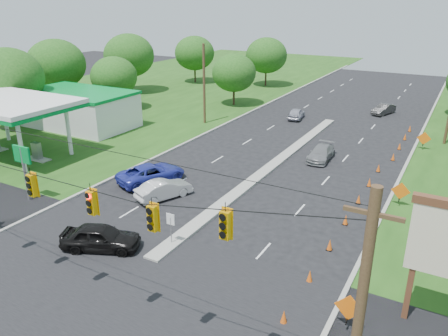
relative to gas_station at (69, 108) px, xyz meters
The scene contains 37 objects.
ground 31.23m from the gas_station, 40.57° to the right, with size 160.00×160.00×0.00m, color black.
grass_left 6.87m from the gas_station, behind, with size 40.00×160.00×0.06m, color #1E4714.
cross_street 31.23m from the gas_station, 40.57° to the right, with size 160.00×14.00×0.02m, color black.
curb_left 16.89m from the gas_station, 35.78° to the left, with size 0.25×110.00×0.16m, color gray.
curb_right 35.22m from the gas_station, 16.13° to the left, with size 0.25×110.00×0.16m, color gray.
median 23.79m from the gas_station, ahead, with size 1.00×34.00×0.18m, color gray.
median_sign 27.62m from the gas_station, 31.07° to the right, with size 0.55×0.06×2.05m.
signal_span 31.83m from the gas_station, 42.00° to the right, with size 25.60×0.32×9.00m.
utility_pole_far_left 14.93m from the gas_station, 41.21° to the left, with size 0.28×0.28×9.00m, color #422D1C.
gas_station is the anchor object (origin of this frame).
cone_0 36.33m from the gas_station, 28.39° to the right, with size 0.32×0.32×0.70m, color #DC5712.
cone_1 34.80m from the gas_station, 23.31° to the right, with size 0.32×0.32×0.70m, color #DC5712.
cone_2 33.58m from the gas_station, 17.80° to the right, with size 0.32×0.32×0.70m, color #DC5712.
cone_3 32.68m from the gas_station, 11.94° to the right, with size 0.32×0.32×0.70m, color #DC5712.
cone_4 32.14m from the gas_station, ahead, with size 0.32×0.32×0.70m, color #DC5712.
cone_5 31.98m from the gas_station, ahead, with size 0.32×0.32×0.70m, color #DC5712.
cone_6 32.20m from the gas_station, ahead, with size 0.32×0.32×0.70m, color #DC5712.
cone_7 33.37m from the gas_station, 12.59° to the left, with size 0.32×0.32×0.70m, color #DC5712.
cone_8 34.30m from the gas_station, 18.31° to the left, with size 0.32×0.32×0.70m, color #DC5712.
cone_9 35.56m from the gas_station, 23.69° to the left, with size 0.32×0.32×0.70m, color #DC5712.
cone_10 37.10m from the gas_station, 28.65° to the left, with size 0.32×0.32×0.70m, color #DC5712.
work_sign_0 38.11m from the gas_station, 25.25° to the right, with size 1.27×0.58×1.37m.
work_sign_1 34.54m from the gas_station, ahead, with size 1.27×0.58×1.37m.
work_sign_2 36.42m from the gas_station, 18.85° to the left, with size 1.27×0.58×1.37m.
tree_1 7.38m from the gas_station, 160.57° to the right, with size 7.56×7.56×8.82m.
tree_2 10.19m from the gas_station, 103.60° to the left, with size 5.88×5.88×6.86m.
tree_3 21.66m from the gas_station, 112.93° to the left, with size 7.56×7.56×8.82m.
tree_4 32.14m from the gas_station, 97.82° to the left, with size 6.72×6.72×7.84m.
tree_5 22.05m from the gas_station, 63.99° to the left, with size 5.88×5.88×6.86m.
tree_6 35.67m from the gas_station, 77.60° to the left, with size 6.72×6.72×7.84m.
tree_14 13.29m from the gas_station, 143.18° to the left, with size 7.56×7.56×8.82m.
black_sedan 26.33m from the gas_station, 39.14° to the right, with size 1.82×4.51×1.54m, color black.
white_sedan 21.49m from the gas_station, 25.39° to the right, with size 1.46×4.19×1.38m, color silver.
blue_pickup 18.33m from the gas_station, 23.55° to the right, with size 2.50×5.41×1.50m, color #2B34A5.
silver_car_far 27.18m from the gas_station, ahead, with size 1.78×4.37×1.27m, color gray.
silver_car_oncoming 26.04m from the gas_station, 40.57° to the left, with size 1.54×3.84×1.31m, color #9899A7.
dark_car_receding 37.53m from the gas_station, 40.52° to the left, with size 1.36×3.89×1.28m, color #2F2E2E.
Camera 1 is at (13.59, -11.96, 13.51)m, focal length 35.00 mm.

